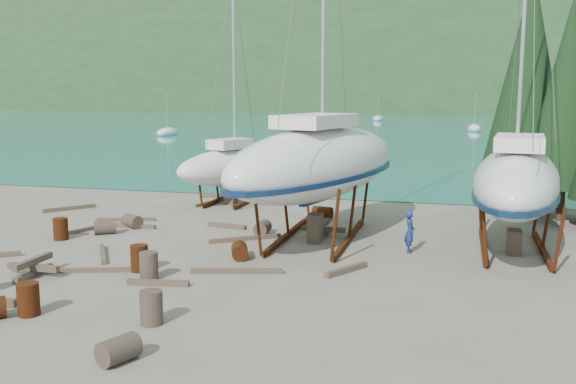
% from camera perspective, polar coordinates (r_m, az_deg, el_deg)
% --- Properties ---
extents(ground, '(600.00, 600.00, 0.00)m').
position_cam_1_polar(ground, '(21.42, -7.40, -7.01)').
color(ground, '#615A4D').
rests_on(ground, ground).
extents(bay_water, '(700.00, 700.00, 0.00)m').
position_cam_1_polar(bay_water, '(334.17, 13.75, 7.69)').
color(bay_water, '#177676').
rests_on(bay_water, ground).
extents(far_hill, '(800.00, 360.00, 110.00)m').
position_cam_1_polar(far_hill, '(339.16, 13.77, 7.70)').
color(far_hill, '#1E361B').
rests_on(far_hill, ground).
extents(far_house_left, '(6.60, 5.60, 5.60)m').
position_cam_1_polar(far_house_left, '(219.80, -3.04, 8.17)').
color(far_house_left, beige).
rests_on(far_house_left, ground).
extents(far_house_center, '(6.60, 5.60, 5.60)m').
position_cam_1_polar(far_house_center, '(210.90, 7.45, 8.07)').
color(far_house_center, beige).
rests_on(far_house_center, ground).
extents(far_house_right, '(6.60, 5.60, 5.60)m').
position_cam_1_polar(far_house_right, '(210.20, 21.21, 7.55)').
color(far_house_right, beige).
rests_on(far_house_right, ground).
extents(cypress_near_right, '(3.60, 3.60, 10.00)m').
position_cam_1_polar(cypress_near_right, '(31.36, 23.62, 8.08)').
color(cypress_near_right, black).
rests_on(cypress_near_right, ground).
extents(cypress_back_left, '(4.14, 4.14, 11.50)m').
position_cam_1_polar(cypress_back_left, '(33.17, 20.61, 9.76)').
color(cypress_back_left, black).
rests_on(cypress_back_left, ground).
extents(moored_boat_left, '(2.00, 5.00, 6.05)m').
position_cam_1_polar(moored_boat_left, '(87.82, -10.67, 5.22)').
color(moored_boat_left, silver).
rests_on(moored_boat_left, ground).
extents(moored_boat_mid, '(2.00, 5.00, 6.05)m').
position_cam_1_polar(moored_boat_mid, '(99.19, 16.24, 5.43)').
color(moored_boat_mid, silver).
rests_on(moored_boat_mid, ground).
extents(moored_boat_far, '(2.00, 5.00, 6.05)m').
position_cam_1_polar(moored_boat_far, '(130.12, 8.00, 6.45)').
color(moored_boat_far, silver).
rests_on(moored_boat_far, ground).
extents(large_sailboat_near, '(6.66, 12.77, 19.31)m').
position_cam_1_polar(large_sailboat_near, '(25.28, 2.75, 2.68)').
color(large_sailboat_near, silver).
rests_on(large_sailboat_near, ground).
extents(large_sailboat_far, '(3.92, 10.46, 16.18)m').
position_cam_1_polar(large_sailboat_far, '(24.87, 19.63, 0.99)').
color(large_sailboat_far, silver).
rests_on(large_sailboat_far, ground).
extents(small_sailboat_shore, '(5.25, 7.86, 12.07)m').
position_cam_1_polar(small_sailboat_shore, '(33.96, -4.95, 2.36)').
color(small_sailboat_shore, silver).
rests_on(small_sailboat_shore, ground).
extents(worker, '(0.46, 0.62, 1.57)m').
position_cam_1_polar(worker, '(23.87, 10.77, -3.50)').
color(worker, navy).
rests_on(worker, ground).
extents(drum_1, '(0.88, 1.04, 0.58)m').
position_cam_1_polar(drum_1, '(14.85, -14.82, -13.40)').
color(drum_1, '#2D2823').
rests_on(drum_1, ground).
extents(drum_3, '(0.58, 0.58, 0.88)m').
position_cam_1_polar(drum_3, '(18.45, -22.08, -8.82)').
color(drum_3, '#4E270D').
rests_on(drum_3, ground).
extents(drum_4, '(0.97, 0.74, 0.58)m').
position_cam_1_polar(drum_4, '(29.79, 3.08, -1.85)').
color(drum_4, '#4E270D').
rests_on(drum_4, ground).
extents(drum_5, '(0.58, 0.58, 0.88)m').
position_cam_1_polar(drum_5, '(16.86, -12.05, -10.01)').
color(drum_5, '#2D2823').
rests_on(drum_5, ground).
extents(drum_6, '(0.86, 1.03, 0.58)m').
position_cam_1_polar(drum_6, '(22.78, -4.32, -5.24)').
color(drum_6, '#4E270D').
rests_on(drum_6, ground).
extents(drum_8, '(0.58, 0.58, 0.88)m').
position_cam_1_polar(drum_8, '(27.14, -19.55, -3.10)').
color(drum_8, '#4E270D').
rests_on(drum_8, ground).
extents(drum_9, '(1.05, 0.92, 0.58)m').
position_cam_1_polar(drum_9, '(28.61, -13.70, -2.54)').
color(drum_9, '#2D2823').
rests_on(drum_9, ground).
extents(drum_11, '(0.61, 0.90, 0.58)m').
position_cam_1_polar(drum_11, '(26.46, -2.28, -3.22)').
color(drum_11, '#2D2823').
rests_on(drum_11, ground).
extents(drum_14, '(0.58, 0.58, 0.88)m').
position_cam_1_polar(drum_14, '(21.72, -13.07, -5.75)').
color(drum_14, '#4E270D').
rests_on(drum_14, ground).
extents(drum_15, '(1.05, 0.97, 0.58)m').
position_cam_1_polar(drum_15, '(27.66, -15.95, -3.02)').
color(drum_15, '#2D2823').
rests_on(drum_15, ground).
extents(drum_17, '(0.58, 0.58, 0.88)m').
position_cam_1_polar(drum_17, '(20.72, -12.26, -6.43)').
color(drum_17, '#2D2823').
rests_on(drum_17, ground).
extents(timber_0, '(0.95, 2.60, 0.14)m').
position_cam_1_polar(timber_0, '(34.07, -6.77, -0.90)').
color(timber_0, brown).
rests_on(timber_0, ground).
extents(timber_1, '(1.15, 1.77, 0.19)m').
position_cam_1_polar(timber_1, '(21.17, 5.20, -6.90)').
color(timber_1, brown).
rests_on(timber_1, ground).
extents(timber_2, '(1.74, 2.19, 0.19)m').
position_cam_1_polar(timber_2, '(33.78, -18.85, -1.37)').
color(timber_2, brown).
rests_on(timber_2, ground).
extents(timber_3, '(3.15, 1.12, 0.15)m').
position_cam_1_polar(timber_3, '(22.09, -17.14, -6.65)').
color(timber_3, brown).
rests_on(timber_3, ground).
extents(timber_4, '(1.78, 0.23, 0.17)m').
position_cam_1_polar(timber_4, '(28.57, -13.36, -2.97)').
color(timber_4, brown).
rests_on(timber_4, ground).
extents(timber_5, '(2.95, 0.91, 0.16)m').
position_cam_1_polar(timber_5, '(21.07, -4.58, -7.01)').
color(timber_5, brown).
rests_on(timber_5, ground).
extents(timber_7, '(1.94, 0.46, 0.17)m').
position_cam_1_polar(timber_7, '(20.13, -11.49, -7.91)').
color(timber_7, brown).
rests_on(timber_7, ground).
extents(timber_8, '(1.87, 0.54, 0.19)m').
position_cam_1_polar(timber_8, '(27.93, -5.47, -3.01)').
color(timber_8, brown).
rests_on(timber_8, ground).
extents(timber_9, '(2.41, 0.57, 0.15)m').
position_cam_1_polar(timber_9, '(35.85, -5.96, -0.39)').
color(timber_9, brown).
rests_on(timber_9, ground).
extents(timber_10, '(2.48, 1.93, 0.16)m').
position_cam_1_polar(timber_10, '(25.57, -3.81, -4.14)').
color(timber_10, brown).
rests_on(timber_10, ground).
extents(timber_11, '(1.53, 2.28, 0.15)m').
position_cam_1_polar(timber_11, '(24.11, -16.14, -5.30)').
color(timber_11, brown).
rests_on(timber_11, ground).
extents(timber_15, '(2.60, 0.86, 0.15)m').
position_cam_1_polar(timber_15, '(30.21, -14.19, -2.38)').
color(timber_15, brown).
rests_on(timber_15, ground).
extents(timber_17, '(0.91, 1.99, 0.16)m').
position_cam_1_polar(timber_17, '(28.22, -18.28, -3.33)').
color(timber_17, brown).
rests_on(timber_17, ground).
extents(timber_pile_fore, '(1.80, 1.80, 0.60)m').
position_cam_1_polar(timber_pile_fore, '(22.16, -21.70, -6.24)').
color(timber_pile_fore, brown).
rests_on(timber_pile_fore, ground).
extents(timber_pile_aft, '(1.80, 1.80, 0.60)m').
position_cam_1_polar(timber_pile_aft, '(26.21, 3.17, -3.32)').
color(timber_pile_aft, brown).
rests_on(timber_pile_aft, ground).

